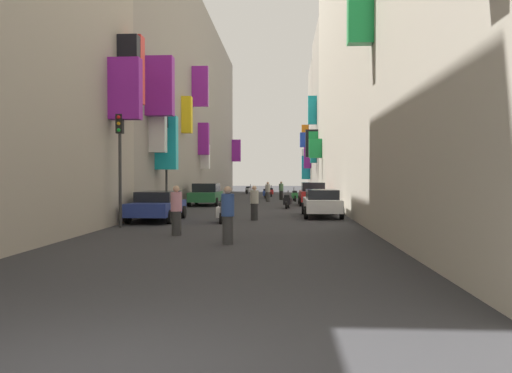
# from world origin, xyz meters

# --- Properties ---
(ground_plane) EXTENTS (140.00, 140.00, 0.00)m
(ground_plane) POSITION_xyz_m (0.00, 30.00, 0.00)
(ground_plane) COLOR #2D2D30
(building_left_mid_b) EXTENTS (7.36, 4.87, 17.93)m
(building_left_mid_b) POSITION_xyz_m (-7.95, 19.85, 8.91)
(building_left_mid_b) COLOR gray
(building_left_mid_b) RESTS_ON ground
(building_left_mid_c) EXTENTS (7.21, 37.73, 16.73)m
(building_left_mid_c) POSITION_xyz_m (-7.99, 41.13, 8.36)
(building_left_mid_c) COLOR gray
(building_left_mid_c) RESTS_ON ground
(building_right_near) EXTENTS (7.31, 40.61, 18.93)m
(building_right_near) POSITION_xyz_m (8.00, 20.30, 9.46)
(building_right_near) COLOR #BCB29E
(building_right_near) RESTS_ON ground
(building_right_mid_a) EXTENTS (7.16, 10.77, 16.71)m
(building_right_mid_a) POSITION_xyz_m (7.99, 45.98, 8.35)
(building_right_mid_a) COLOR #9E9384
(building_right_mid_a) RESTS_ON ground
(building_right_mid_c) EXTENTS (7.24, 8.32, 15.44)m
(building_right_mid_c) POSITION_xyz_m (7.97, 55.84, 7.70)
(building_right_mid_c) COLOR #9E9384
(building_right_mid_c) RESTS_ON ground
(parked_car_green) EXTENTS (2.02, 4.30, 1.52)m
(parked_car_green) POSITION_xyz_m (-3.55, 29.01, 0.79)
(parked_car_green) COLOR #236638
(parked_car_green) RESTS_ON ground
(parked_car_blue) EXTENTS (1.96, 4.22, 1.32)m
(parked_car_blue) POSITION_xyz_m (-3.84, 17.11, 0.71)
(parked_car_blue) COLOR navy
(parked_car_blue) RESTS_ON ground
(parked_car_white) EXTENTS (1.84, 4.48, 1.35)m
(parked_car_white) POSITION_xyz_m (3.69, 19.76, 0.72)
(parked_car_white) COLOR white
(parked_car_white) RESTS_ON ground
(parked_car_red) EXTENTS (1.89, 4.28, 1.58)m
(parked_car_red) POSITION_xyz_m (3.81, 29.46, 0.82)
(parked_car_red) COLOR #B21E1E
(parked_car_red) RESTS_ON ground
(scooter_black) EXTENTS (0.55, 1.80, 1.13)m
(scooter_black) POSITION_xyz_m (2.05, 25.99, 0.46)
(scooter_black) COLOR black
(scooter_black) RESTS_ON ground
(scooter_white) EXTENTS (0.48, 1.96, 1.13)m
(scooter_white) POSITION_xyz_m (-0.82, 16.51, 0.46)
(scooter_white) COLOR silver
(scooter_white) RESTS_ON ground
(scooter_red) EXTENTS (0.45, 1.89, 1.13)m
(scooter_red) POSITION_xyz_m (0.56, 43.87, 0.46)
(scooter_red) COLOR red
(scooter_red) RESTS_ON ground
(scooter_green) EXTENTS (0.51, 1.99, 1.13)m
(scooter_green) POSITION_xyz_m (2.68, 35.07, 0.46)
(scooter_green) COLOR #287F3D
(scooter_green) RESTS_ON ground
(scooter_silver) EXTENTS (0.75, 1.79, 1.13)m
(scooter_silver) POSITION_xyz_m (-2.19, 51.11, 0.46)
(scooter_silver) COLOR #ADADB2
(scooter_silver) RESTS_ON ground
(scooter_blue) EXTENTS (0.53, 1.96, 1.13)m
(scooter_blue) POSITION_xyz_m (0.12, 40.12, 0.46)
(scooter_blue) COLOR #2D4CAD
(scooter_blue) RESTS_ON ground
(pedestrian_crossing) EXTENTS (0.53, 0.53, 1.58)m
(pedestrian_crossing) POSITION_xyz_m (0.49, 17.60, 0.78)
(pedestrian_crossing) COLOR #292929
(pedestrian_crossing) RESTS_ON ground
(pedestrian_near_left) EXTENTS (0.51, 0.51, 1.71)m
(pedestrian_near_left) POSITION_xyz_m (0.19, 9.75, 0.85)
(pedestrian_near_left) COLOR #383838
(pedestrian_near_left) RESTS_ON ground
(pedestrian_near_right) EXTENTS (0.53, 0.53, 1.57)m
(pedestrian_near_right) POSITION_xyz_m (1.59, 37.13, 0.78)
(pedestrian_near_right) COLOR black
(pedestrian_near_right) RESTS_ON ground
(pedestrian_mid_street) EXTENTS (0.48, 0.48, 1.69)m
(pedestrian_mid_street) POSITION_xyz_m (-1.79, 11.78, 0.84)
(pedestrian_mid_street) COLOR #313131
(pedestrian_mid_street) RESTS_ON ground
(pedestrian_far_away) EXTENTS (0.52, 0.52, 1.57)m
(pedestrian_far_away) POSITION_xyz_m (0.56, 34.00, 0.78)
(pedestrian_far_away) COLOR #383838
(pedestrian_far_away) RESTS_ON ground
(traffic_light_near_corner) EXTENTS (0.26, 0.34, 4.13)m
(traffic_light_near_corner) POSITION_xyz_m (-4.56, 21.75, 2.82)
(traffic_light_near_corner) COLOR #2D2D2D
(traffic_light_near_corner) RESTS_ON ground
(traffic_light_far_corner) EXTENTS (0.26, 0.34, 4.41)m
(traffic_light_far_corner) POSITION_xyz_m (-4.56, 14.22, 3.00)
(traffic_light_far_corner) COLOR #2D2D2D
(traffic_light_far_corner) RESTS_ON ground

